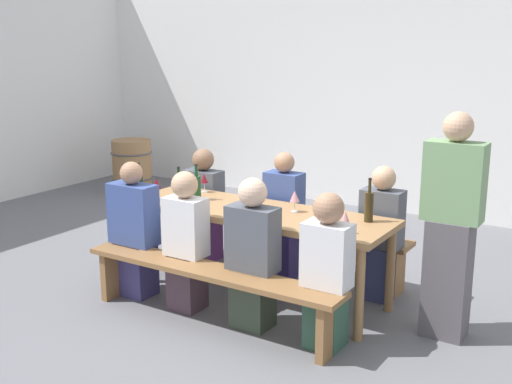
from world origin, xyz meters
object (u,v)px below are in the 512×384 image
at_px(bench_near, 209,280).
at_px(wine_bottle_3, 369,206).
at_px(wine_glass_3, 327,202).
at_px(wine_barrel, 132,165).
at_px(seated_guest_far_2, 381,236).
at_px(wine_glass_0, 345,218).
at_px(wine_glass_4, 204,179).
at_px(seated_guest_near_0, 134,234).
at_px(seated_guest_far_1, 284,219).
at_px(tasting_table, 256,219).
at_px(standing_host, 451,231).
at_px(wine_glass_1, 295,197).
at_px(bench_far, 295,235).
at_px(wine_glass_2, 157,184).
at_px(wine_bottle_1, 179,188).
at_px(seated_guest_near_3, 327,273).
at_px(seated_guest_near_2, 253,257).
at_px(wine_bottle_0, 197,187).
at_px(seated_guest_far_0, 204,207).
at_px(seated_guest_near_1, 186,243).
at_px(wine_bottle_2, 139,186).

height_order(bench_near, wine_bottle_3, wine_bottle_3).
height_order(wine_glass_3, wine_barrel, wine_glass_3).
relative_size(seated_guest_far_2, wine_barrel, 1.55).
bearing_deg(wine_glass_0, wine_barrel, 150.32).
distance_m(wine_glass_4, seated_guest_near_0, 0.87).
bearing_deg(seated_guest_far_1, wine_glass_3, 56.13).
bearing_deg(tasting_table, standing_host, 4.23).
bearing_deg(wine_glass_1, wine_barrel, 150.17).
height_order(tasting_table, seated_guest_near_0, seated_guest_near_0).
bearing_deg(wine_bottle_3, bench_far, 151.57).
bearing_deg(wine_bottle_3, wine_glass_4, 176.39).
height_order(wine_glass_0, wine_glass_1, wine_glass_1).
height_order(wine_bottle_3, seated_guest_far_2, seated_guest_far_2).
xyz_separation_m(wine_glass_2, standing_host, (2.49, 0.26, -0.09)).
relative_size(bench_far, wine_bottle_1, 7.18).
relative_size(bench_far, seated_guest_near_3, 1.95).
xyz_separation_m(seated_guest_near_3, seated_guest_far_2, (-0.01, 1.02, -0.01)).
distance_m(seated_guest_near_2, wine_barrel, 4.80).
bearing_deg(bench_far, wine_bottle_0, -133.50).
height_order(bench_near, seated_guest_far_0, seated_guest_far_0).
height_order(wine_glass_0, wine_glass_4, wine_glass_4).
xyz_separation_m(seated_guest_near_0, seated_guest_near_1, (0.55, 0.00, 0.01)).
bearing_deg(wine_bottle_3, seated_guest_near_0, -159.21).
distance_m(seated_guest_near_2, seated_guest_far_1, 1.08).
height_order(tasting_table, wine_bottle_3, wine_bottle_3).
distance_m(wine_bottle_0, wine_bottle_2, 0.49).
bearing_deg(wine_barrel, seated_guest_near_0, -46.55).
xyz_separation_m(wine_bottle_2, seated_guest_far_1, (0.99, 0.78, -0.33)).
relative_size(wine_bottle_0, wine_bottle_2, 0.95).
relative_size(wine_glass_1, seated_guest_near_3, 0.16).
relative_size(bench_near, wine_bottle_2, 6.61).
distance_m(bench_far, wine_bottle_3, 1.16).
bearing_deg(standing_host, seated_guest_near_0, 14.46).
bearing_deg(bench_far, wine_glass_4, -151.87).
bearing_deg(wine_bottle_2, seated_guest_near_1, -19.30).
height_order(bench_far, seated_guest_far_2, seated_guest_far_2).
xyz_separation_m(seated_guest_near_2, seated_guest_near_3, (0.61, 0.00, -0.01)).
height_order(wine_bottle_0, seated_guest_near_3, seated_guest_near_3).
relative_size(wine_bottle_2, seated_guest_near_3, 0.30).
xyz_separation_m(bench_far, wine_glass_4, (-0.73, -0.39, 0.51)).
bearing_deg(wine_bottle_3, seated_guest_far_1, 159.96).
height_order(wine_glass_3, wine_glass_4, wine_glass_3).
bearing_deg(seated_guest_near_1, bench_near, -114.66).
bearing_deg(wine_glass_0, seated_guest_far_2, 89.94).
xyz_separation_m(bench_near, wine_glass_1, (0.30, 0.78, 0.52)).
bearing_deg(wine_bottle_3, bench_near, -137.73).
relative_size(tasting_table, bench_far, 1.05).
relative_size(bench_near, wine_glass_1, 12.34).
relative_size(seated_guest_near_1, seated_guest_far_1, 0.98).
distance_m(seated_guest_far_1, standing_host, 1.65).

